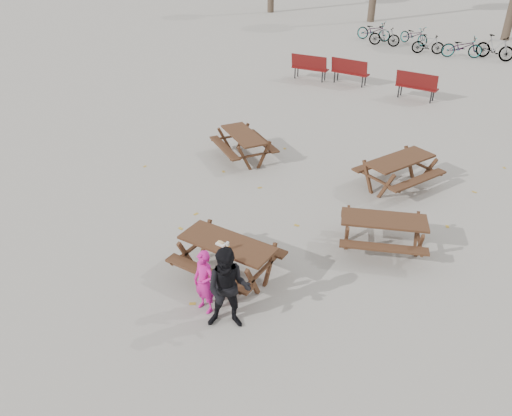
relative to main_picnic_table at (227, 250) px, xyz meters
The scene contains 13 objects.
ground 0.59m from the main_picnic_table, ahead, with size 80.00×80.00×0.00m, color gray.
main_picnic_table is the anchor object (origin of this frame).
food_tray 0.25m from the main_picnic_table, 107.94° to the right, with size 0.18×0.11×0.04m, color white.
bread_roll 0.28m from the main_picnic_table, 107.94° to the right, with size 0.14×0.06×0.05m, color tan.
soda_bottle 0.35m from the main_picnic_table, 50.79° to the right, with size 0.07×0.07×0.17m.
child 0.99m from the main_picnic_table, 77.84° to the right, with size 0.44×0.29×1.21m, color #CD1988.
adult 1.34m from the main_picnic_table, 53.76° to the right, with size 0.75×0.58×1.54m, color black.
picnic_table_east 3.23m from the main_picnic_table, 48.10° to the left, with size 1.70×1.37×0.73m, color #3D2316, non-canonical shape.
picnic_table_north 5.25m from the main_picnic_table, 120.23° to the left, with size 1.72×1.38×0.74m, color #3D2316, non-canonical shape.
picnic_table_far 5.42m from the main_picnic_table, 73.40° to the left, with size 1.81×1.46×0.78m, color #3D2316, non-canonical shape.
park_bench_row 12.35m from the main_picnic_table, 93.31° to the left, with size 10.88×1.05×1.03m.
bicycle_row 20.08m from the main_picnic_table, 95.73° to the left, with size 8.08×2.73×1.09m.
fallen_leaves 2.62m from the main_picnic_table, 78.69° to the left, with size 11.00×11.00×0.01m, color #B48D2B, non-canonical shape.
Camera 1 is at (4.48, -6.08, 6.02)m, focal length 35.00 mm.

